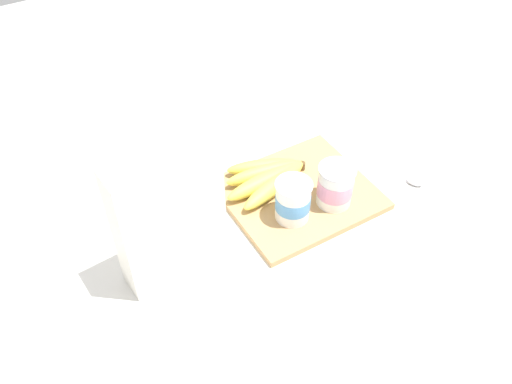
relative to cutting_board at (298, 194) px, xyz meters
name	(u,v)px	position (x,y,z in m)	size (l,w,h in m)	color
ground_plane	(298,196)	(0.00, 0.00, -0.01)	(2.40, 2.40, 0.00)	silver
cutting_board	(298,194)	(0.00, 0.00, 0.00)	(0.29, 0.26, 0.01)	tan
cereal_box	(169,217)	(0.29, 0.04, 0.13)	(0.18, 0.06, 0.27)	white
yogurt_cup_front	(335,186)	(-0.04, 0.06, 0.05)	(0.07, 0.07, 0.09)	white
yogurt_cup_back	(293,201)	(0.05, 0.05, 0.05)	(0.07, 0.07, 0.09)	white
banana_bunch	(268,177)	(0.04, -0.05, 0.02)	(0.20, 0.15, 0.04)	#EED84C
spoon	(403,177)	(-0.22, 0.07, 0.00)	(0.08, 0.12, 0.01)	silver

